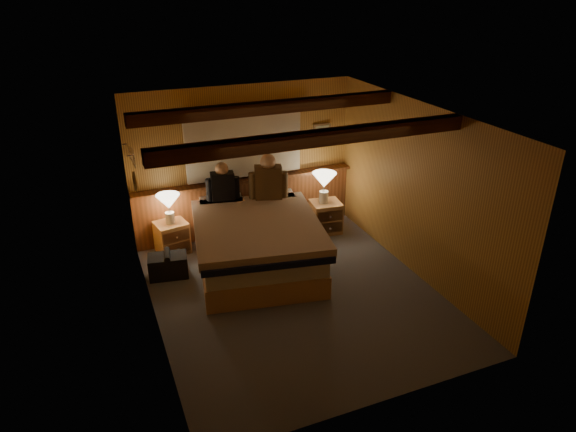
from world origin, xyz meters
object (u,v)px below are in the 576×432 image
bed (256,242)px  nightstand_right (326,217)px  nightstand_left (172,237)px  person_left (223,185)px  lamp_left (168,203)px  lamp_right (324,182)px  duffel_bag (168,265)px  person_right (268,180)px

bed → nightstand_right: bearing=34.6°
nightstand_left → person_left: bearing=-12.4°
lamp_left → person_left: bearing=-0.8°
lamp_right → person_left: 1.63m
lamp_right → person_left: person_left is taller
nightstand_right → lamp_left: size_ratio=1.13×
duffel_bag → person_right: bearing=24.7°
nightstand_right → lamp_left: lamp_left is taller
person_left → duffel_bag: size_ratio=1.07×
person_right → nightstand_left: bearing=-171.9°
bed → duffel_bag: size_ratio=4.25×
duffel_bag → person_left: bearing=42.3°
person_left → nightstand_right: bearing=1.4°
nightstand_right → person_right: person_right is taller
nightstand_left → lamp_right: lamp_right is taller
lamp_left → lamp_right: (2.44, -0.21, 0.06)m
nightstand_left → person_left: person_left is taller
bed → person_left: 1.08m
bed → duffel_bag: bearing=-179.6°
lamp_left → person_right: person_right is taller
bed → person_right: person_right is taller
bed → nightstand_right: (1.42, 0.65, -0.13)m
lamp_left → duffel_bag: bearing=-105.7°
lamp_left → person_left: person_left is taller
bed → lamp_left: 1.44m
lamp_left → nightstand_right: bearing=-5.4°
nightstand_left → lamp_left: lamp_left is taller
lamp_left → person_left: 0.85m
nightstand_left → lamp_left: bearing=-110.6°
lamp_left → lamp_right: lamp_right is taller
nightstand_left → person_right: size_ratio=0.71×
lamp_left → duffel_bag: lamp_left is taller
nightstand_left → nightstand_right: nightstand_right is taller
duffel_bag → bed: bearing=-0.3°
bed → duffel_bag: (-1.24, 0.21, -0.22)m
person_right → duffel_bag: bearing=-148.2°
nightstand_right → lamp_right: size_ratio=1.02×
bed → person_left: size_ratio=3.96×
nightstand_left → bed: bearing=-51.3°
lamp_left → lamp_right: 2.45m
nightstand_left → lamp_left: 0.57m
person_right → nightstand_right: bearing=15.1°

